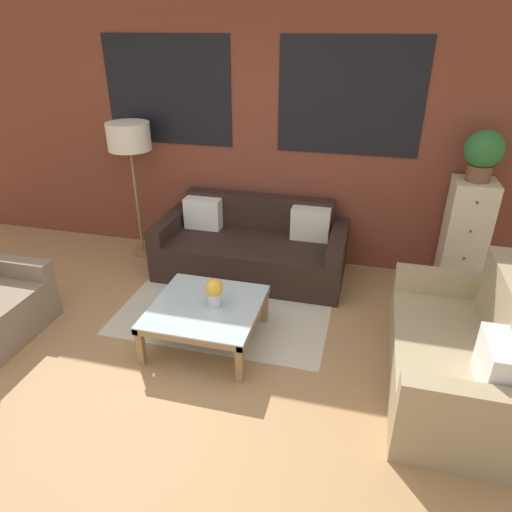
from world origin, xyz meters
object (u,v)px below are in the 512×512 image
Objects in this scene: couch_dark at (252,249)px; coffee_table at (206,311)px; settee_vintage at (458,357)px; potted_plant at (483,153)px; floor_lamp at (129,141)px; drawer_cabinet at (464,237)px; flower_vase at (214,291)px.

couch_dark is 1.28m from coffee_table.
settee_vintage is at bearing -36.27° from couch_dark.
settee_vintage is at bearing -97.36° from potted_plant.
settee_vintage is 3.76m from floor_lamp.
couch_dark is at bearing -5.71° from floor_lamp.
floor_lamp reaches higher than coffee_table.
settee_vintage is 1.95m from coffee_table.
settee_vintage is 1.64m from drawer_cabinet.
coffee_table is 0.21m from flower_vase.
potted_plant reaches higher than flower_vase.
potted_plant reaches higher than couch_dark.
drawer_cabinet reaches higher than flower_vase.
potted_plant is (2.11, 0.22, 1.12)m from couch_dark.
potted_plant is at bearing 82.64° from settee_vintage.
flower_vase is at bearing 176.09° from settee_vintage.
settee_vintage is 1.35× the size of drawer_cabinet.
floor_lamp is 2.15m from flower_vase.
coffee_table is (-1.95, 0.11, 0.00)m from settee_vintage.
flower_vase is at bearing -144.59° from potted_plant.
coffee_table is 0.58× the size of floor_lamp.
floor_lamp is (-1.38, 0.14, 1.05)m from couch_dark.
potted_plant is (0.21, 1.61, 1.09)m from settee_vintage.
settee_vintage is at bearing -25.03° from floor_lamp.
floor_lamp is (-3.28, 1.53, 1.02)m from settee_vintage.
coffee_table is 3.64× the size of flower_vase.
couch_dark is 1.30× the size of floor_lamp.
flower_vase is (-1.87, 0.13, 0.19)m from settee_vintage.
floor_lamp is 3.25× the size of potted_plant.
couch_dark is 4.22× the size of potted_plant.
drawer_cabinet is at bearing 82.64° from settee_vintage.
flower_vase is (0.02, -1.26, 0.23)m from couch_dark.
couch_dark reaches higher than flower_vase.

